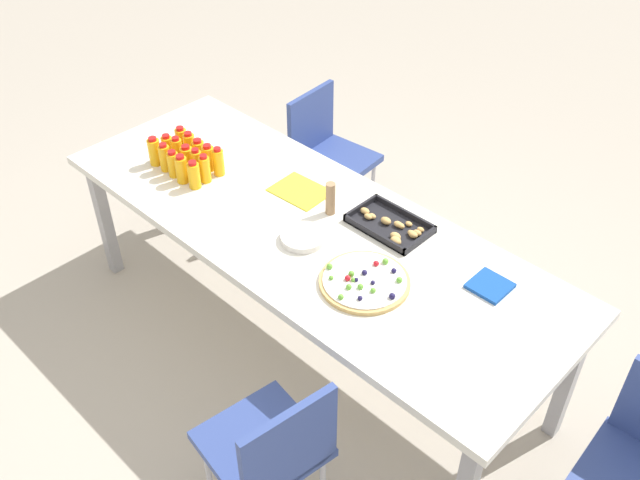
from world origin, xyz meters
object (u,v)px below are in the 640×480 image
at_px(juice_bottle_7, 187,158).
at_px(fruit_pizza, 365,281).
at_px(juice_bottle_3, 182,169).
at_px(juice_bottle_14, 219,162).
at_px(paper_folder, 300,191).
at_px(juice_bottle_0, 155,152).
at_px(snack_tray, 391,226).
at_px(juice_bottle_6, 177,151).
at_px(juice_bottle_13, 208,158).
at_px(juice_bottle_1, 165,158).
at_px(party_table, 306,234).
at_px(juice_bottle_4, 194,175).
at_px(juice_bottle_5, 168,147).
at_px(chair_far_left, 327,149).
at_px(juice_bottle_2, 173,164).
at_px(juice_bottle_10, 182,140).
at_px(juice_bottle_12, 199,152).
at_px(napkin_stack, 490,286).
at_px(juice_bottle_11, 189,145).
at_px(plate_stack, 303,238).
at_px(chair_near_right, 272,449).
at_px(cardboard_tube, 330,198).
at_px(juice_bottle_8, 197,163).
at_px(juice_bottle_9, 205,169).

distance_m(juice_bottle_7, fruit_pizza, 1.17).
height_order(juice_bottle_3, juice_bottle_14, juice_bottle_14).
bearing_deg(juice_bottle_7, paper_folder, 25.12).
relative_size(juice_bottle_0, snack_tray, 0.43).
xyz_separation_m(juice_bottle_0, juice_bottle_6, (0.07, 0.08, -0.00)).
bearing_deg(juice_bottle_13, juice_bottle_0, -146.31).
xyz_separation_m(juice_bottle_0, juice_bottle_1, (0.08, 0.00, -0.00)).
height_order(party_table, juice_bottle_4, juice_bottle_4).
relative_size(juice_bottle_0, juice_bottle_5, 1.11).
bearing_deg(chair_far_left, juice_bottle_13, -5.58).
relative_size(juice_bottle_3, juice_bottle_5, 1.09).
xyz_separation_m(juice_bottle_2, paper_folder, (0.53, 0.33, -0.06)).
xyz_separation_m(juice_bottle_4, juice_bottle_14, (-0.00, 0.15, 0.00)).
relative_size(party_table, juice_bottle_1, 16.96).
height_order(juice_bottle_6, snack_tray, juice_bottle_6).
distance_m(juice_bottle_10, snack_tray, 1.19).
xyz_separation_m(juice_bottle_0, juice_bottle_2, (0.15, 0.00, -0.01)).
relative_size(juice_bottle_14, snack_tray, 0.42).
bearing_deg(juice_bottle_12, juice_bottle_13, -3.49).
xyz_separation_m(juice_bottle_1, snack_tray, (1.08, 0.41, -0.06)).
bearing_deg(chair_far_left, napkin_stack, 62.69).
relative_size(juice_bottle_10, paper_folder, 0.54).
bearing_deg(juice_bottle_11, plate_stack, -4.83).
bearing_deg(juice_bottle_7, juice_bottle_3, -50.52).
distance_m(juice_bottle_4, juice_bottle_14, 0.15).
bearing_deg(chair_near_right, juice_bottle_11, 69.87).
bearing_deg(snack_tray, juice_bottle_1, -159.45).
bearing_deg(juice_bottle_5, paper_folder, 20.69).
relative_size(chair_far_left, juice_bottle_3, 5.69).
height_order(chair_near_right, juice_bottle_2, juice_bottle_2).
bearing_deg(juice_bottle_3, juice_bottle_0, 179.66).
distance_m(party_table, juice_bottle_2, 0.75).
distance_m(juice_bottle_7, cardboard_tube, 0.78).
distance_m(juice_bottle_8, juice_bottle_10, 0.24).
bearing_deg(juice_bottle_4, juice_bottle_7, 154.23).
xyz_separation_m(juice_bottle_1, juice_bottle_10, (-0.08, 0.16, -0.00)).
bearing_deg(juice_bottle_14, juice_bottle_12, -178.77).
relative_size(juice_bottle_12, juice_bottle_14, 0.89).
bearing_deg(paper_folder, cardboard_tube, -5.72).
distance_m(chair_near_right, cardboard_tube, 1.13).
relative_size(juice_bottle_13, snack_tray, 0.40).
bearing_deg(juice_bottle_13, fruit_pizza, -4.69).
distance_m(party_table, juice_bottle_12, 0.74).
bearing_deg(juice_bottle_5, napkin_stack, 10.76).
xyz_separation_m(juice_bottle_9, juice_bottle_11, (-0.22, 0.08, -0.00)).
height_order(plate_stack, paper_folder, plate_stack).
height_order(juice_bottle_10, juice_bottle_14, juice_bottle_14).
height_order(juice_bottle_4, juice_bottle_7, juice_bottle_4).
distance_m(juice_bottle_10, plate_stack, 0.95).
height_order(juice_bottle_6, cardboard_tube, cardboard_tube).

